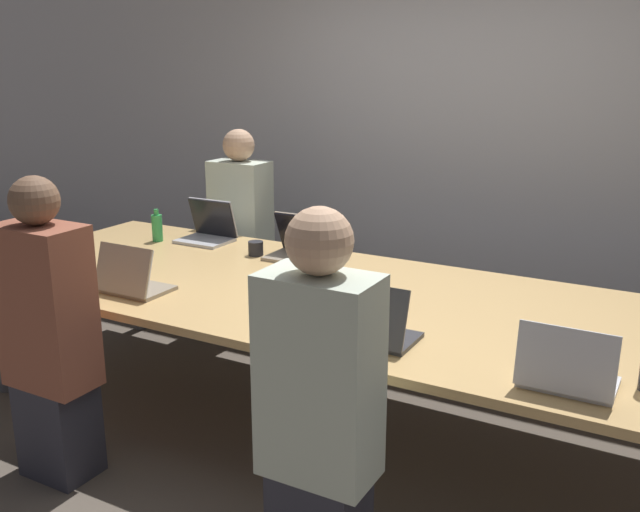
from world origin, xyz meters
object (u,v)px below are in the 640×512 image
laptop_far_midleft (299,245)px  cup_near_midright (325,316)px  person_near_left (49,337)px  laptop_near_midright (371,326)px  person_far_left (241,232)px  stapler (399,304)px  laptop_near_right (567,371)px  person_near_midright (319,411)px  bottle_near_midright (329,302)px  laptop_far_left (209,229)px  laptop_near_left (131,279)px  cup_far_midleft (256,248)px  bottle_far_left (157,227)px

laptop_far_midleft → cup_near_midright: laptop_far_midleft is taller
person_near_left → laptop_near_midright: person_near_left is taller
person_far_left → stapler: 1.94m
laptop_far_midleft → laptop_near_right: size_ratio=0.98×
laptop_near_midright → stapler: bearing=-81.6°
person_near_midright → bottle_near_midright: size_ratio=5.98×
laptop_far_midleft → laptop_near_right: laptop_far_midleft is taller
laptop_far_left → person_far_left: person_far_left is taller
laptop_near_right → laptop_far_left: (-2.41, 1.09, 0.00)m
laptop_near_left → person_far_left: size_ratio=0.24×
cup_far_midleft → cup_near_midright: cup_near_midright is taller
person_far_left → laptop_far_left: bearing=-81.2°
bottle_near_midright → laptop_far_midleft: bearing=127.6°
cup_near_midright → bottle_far_left: size_ratio=0.45×
bottle_near_midright → stapler: bearing=59.3°
laptop_near_midright → person_far_left: size_ratio=0.25×
person_near_midright → person_far_left: person_near_midright is taller
person_near_midright → stapler: 1.00m
laptop_far_left → person_near_left: bearing=-79.0°
laptop_near_left → person_near_midright: 1.48m
laptop_near_midright → person_near_midright: 0.56m
person_near_midright → stapler: bearing=-82.7°
laptop_near_left → laptop_near_midright: bearing=-179.9°
person_near_midright → bottle_far_left: 2.43m
laptop_far_midleft → bottle_near_midright: size_ratio=1.40×
person_near_midright → person_far_left: size_ratio=1.01×
laptop_far_left → bottle_far_left: bearing=-149.5°
person_near_midright → person_far_left: bearing=-49.1°
laptop_near_midright → bottle_near_midright: (-0.26, 0.11, 0.03)m
laptop_near_left → laptop_near_midright: 1.32m
laptop_near_midright → bottle_near_midright: laptop_near_midright is taller
laptop_near_left → laptop_near_midright: size_ratio=0.97×
person_far_left → stapler: (1.63, -1.05, 0.08)m
laptop_near_left → person_near_left: bearing=88.4°
laptop_near_midright → cup_near_midright: size_ratio=3.66×
person_far_left → bottle_far_left: (-0.21, -0.62, 0.14)m
laptop_near_midright → cup_near_midright: laptop_near_midright is taller
bottle_near_midright → laptop_near_right: bearing=-9.2°
bottle_near_midright → bottle_far_left: bottle_near_midright is taller
person_near_midright → laptop_near_midright: bearing=-83.6°
laptop_far_left → laptop_near_midright: bearing=-32.4°
laptop_far_midleft → person_far_left: person_far_left is taller
cup_near_midright → laptop_near_left: bearing=-176.2°
laptop_far_midleft → person_near_midright: size_ratio=0.23×
laptop_near_right → laptop_near_midright: 0.79m
laptop_near_midright → stapler: size_ratio=2.24×
laptop_far_left → stapler: bearing=-20.8°
bottle_near_midright → laptop_near_left: bearing=-173.9°
cup_near_midright → stapler: 0.42m
laptop_far_midleft → cup_near_midright: bearing=-53.6°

